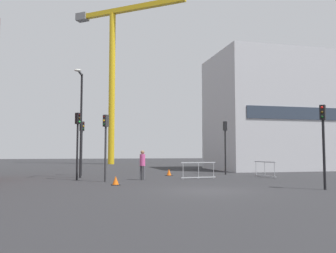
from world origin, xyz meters
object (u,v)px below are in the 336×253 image
Objects in this scene: traffic_cone_striped at (116,181)px; pedestrian_walking at (142,163)px; traffic_light_near at (82,139)px; traffic_light_verge at (78,135)px; traffic_cone_by_barrier at (169,173)px; streetlamp_tall at (81,115)px; traffic_light_crosswalk at (225,139)px; construction_crane at (115,59)px; traffic_light_island at (106,137)px; traffic_light_corner at (323,132)px.

pedestrian_walking is at bearing 57.82° from traffic_cone_striped.
traffic_cone_striped is at bearing -122.18° from pedestrian_walking.
traffic_light_near is 6.40m from pedestrian_walking.
traffic_light_verge is 7.45m from traffic_cone_by_barrier.
streetlamp_tall is 1.73× the size of traffic_light_crosswalk.
pedestrian_walking reaches higher than traffic_cone_by_barrier.
construction_crane is 29.34m from streetlamp_tall.
traffic_light_crosswalk is 11.47m from traffic_cone_striped.
pedestrian_walking is (3.95, -0.82, -1.71)m from traffic_light_verge.
traffic_cone_striped is at bearing -94.62° from construction_crane.
traffic_light_island is 7.98× the size of traffic_cone_by_barrier.
construction_crane reaches higher than traffic_light_verge.
traffic_light_crosswalk reaches higher than traffic_cone_striped.
construction_crane is 31.37m from traffic_light_verge.
traffic_light_near is 2.17× the size of pedestrian_walking.
streetlamp_tall is at bearing 147.33° from pedestrian_walking.
traffic_light_island is 0.96× the size of traffic_light_crosswalk.
traffic_light_verge is (-1.61, 1.70, 0.16)m from traffic_light_island.
pedestrian_walking is at bearing -91.34° from construction_crane.
traffic_light_island is at bearing -66.23° from streetlamp_tall.
streetlamp_tall reaches higher than traffic_light_corner.
traffic_cone_striped is (-9.13, 4.56, -2.42)m from traffic_light_corner.
construction_crane is at bearing 94.11° from traffic_cone_by_barrier.
traffic_cone_striped is at bearing -143.29° from traffic_light_crosswalk.
traffic_light_near is 6.88m from traffic_cone_by_barrier.
traffic_light_verge is 13.99m from traffic_light_corner.
traffic_light_corner is at bearing -49.09° from traffic_light_near.
traffic_light_island is at bearing 100.76° from traffic_cone_striped.
pedestrian_walking is (-7.05, -3.63, -1.66)m from traffic_light_crosswalk.
pedestrian_walking is at bearing -32.67° from streetlamp_tall.
construction_crane is 5.86× the size of traffic_light_corner.
streetlamp_tall is at bearing -171.07° from traffic_cone_by_barrier.
traffic_light_corner is 7.99× the size of traffic_cone_by_barrier.
construction_crane reaches higher than traffic_light_crosswalk.
traffic_light_verge is 1.06× the size of traffic_light_corner.
traffic_light_corner is at bearing -67.08° from traffic_cone_by_barrier.
traffic_light_corner is (0.16, -11.24, -0.10)m from traffic_light_crosswalk.
traffic_cone_striped is (-2.61, -32.29, -15.05)m from construction_crane.
traffic_light_island is 0.94× the size of traffic_light_verge.
streetlamp_tall is 1.77× the size of traffic_light_near.
traffic_cone_by_barrier is (6.49, 2.61, -2.56)m from traffic_light_verge.
traffic_light_corner is 10.60m from pedestrian_walking.
pedestrian_walking is (3.80, -2.44, -3.10)m from streetlamp_tall.
construction_crane is 29.20m from traffic_light_crosswalk.
streetlamp_tall is at bearing -173.72° from traffic_light_crosswalk.
traffic_cone_striped is at bearing -71.16° from streetlamp_tall.
traffic_cone_by_barrier is (6.34, 1.00, -3.95)m from streetlamp_tall.
traffic_light_island is at bearing -138.50° from traffic_cone_by_barrier.
traffic_light_near is at bearing 130.91° from traffic_light_corner.
pedestrian_walking is 3.88× the size of traffic_cone_striped.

